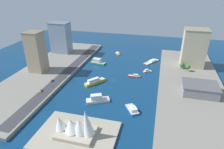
# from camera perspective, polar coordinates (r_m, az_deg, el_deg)

# --- Properties ---
(ground_plane) EXTENTS (440.00, 440.00, 0.00)m
(ground_plane) POSITION_cam_1_polar(r_m,az_deg,el_deg) (239.89, 0.60, -1.43)
(ground_plane) COLOR navy
(quay_west) EXTENTS (70.00, 240.00, 3.18)m
(quay_west) POSITION_cam_1_polar(r_m,az_deg,el_deg) (236.55, 21.85, -3.45)
(quay_west) COLOR gray
(quay_west) RESTS_ON ground_plane
(quay_east) EXTENTS (70.00, 240.00, 3.18)m
(quay_east) POSITION_cam_1_polar(r_m,az_deg,el_deg) (272.04, -17.74, 1.07)
(quay_east) COLOR gray
(quay_east) RESTS_ON ground_plane
(peninsula_point) EXTENTS (62.13, 45.15, 2.00)m
(peninsula_point) POSITION_cam_1_polar(r_m,az_deg,el_deg) (162.33, -10.25, -16.84)
(peninsula_point) COLOR #A89E89
(peninsula_point) RESTS_ON ground_plane
(road_strip) EXTENTS (12.92, 228.00, 0.15)m
(road_strip) POSITION_cam_1_polar(r_m,az_deg,el_deg) (258.85, -12.82, 0.82)
(road_strip) COLOR #38383D
(road_strip) RESTS_ON quay_east
(water_taxi_orange) EXTENTS (10.94, 12.78, 3.76)m
(water_taxi_orange) POSITION_cam_1_polar(r_m,az_deg,el_deg) (322.20, 1.68, 6.15)
(water_taxi_orange) COLOR orange
(water_taxi_orange) RESTS_ON ground_plane
(catamaran_blue) EXTENTS (15.74, 18.68, 4.50)m
(catamaran_blue) POSITION_cam_1_polar(r_m,az_deg,el_deg) (185.77, 5.90, -9.96)
(catamaran_blue) COLOR blue
(catamaran_blue) RESTS_ON ground_plane
(ferry_green_doubledeck) EXTENTS (23.51, 11.09, 7.79)m
(ferry_green_doubledeck) POSITION_cam_1_polar(r_m,az_deg,el_deg) (284.57, -4.17, 3.71)
(ferry_green_doubledeck) COLOR #2D8C4C
(ferry_green_doubledeck) RESTS_ON ground_plane
(tugboat_red) EXTENTS (16.56, 4.01, 3.85)m
(tugboat_red) POSITION_cam_1_polar(r_m,az_deg,el_deg) (246.96, 6.53, -0.42)
(tugboat_red) COLOR red
(tugboat_red) RESTS_ON ground_plane
(yacht_sleek_gray) EXTENTS (11.87, 8.86, 4.06)m
(yacht_sleek_gray) POSITION_cam_1_polar(r_m,az_deg,el_deg) (262.50, 10.19, 0.98)
(yacht_sleek_gray) COLOR #999EA3
(yacht_sleek_gray) RESTS_ON ground_plane
(ferry_yellow_fast) EXTENTS (20.64, 25.09, 6.48)m
(ferry_yellow_fast) POSITION_cam_1_polar(r_m,az_deg,el_deg) (230.94, -5.00, -2.00)
(ferry_yellow_fast) COLOR yellow
(ferry_yellow_fast) RESTS_ON ground_plane
(ferry_white_commuter) EXTENTS (24.61, 17.40, 7.95)m
(ferry_white_commuter) POSITION_cam_1_polar(r_m,az_deg,el_deg) (197.39, -4.24, -7.11)
(ferry_white_commuter) COLOR silver
(ferry_white_commuter) RESTS_ON ground_plane
(barge_flat_brown) EXTENTS (22.48, 28.41, 2.99)m
(barge_flat_brown) POSITION_cam_1_polar(r_m,az_deg,el_deg) (295.74, 11.39, 3.72)
(barge_flat_brown) COLOR brown
(barge_flat_brown) RESTS_ON ground_plane
(tower_tall_glass) EXTENTS (29.96, 21.01, 47.29)m
(tower_tall_glass) POSITION_cam_1_polar(r_m,az_deg,el_deg) (326.40, -14.63, 10.28)
(tower_tall_glass) COLOR #8C9EB2
(tower_tall_glass) RESTS_ON quay_east
(warehouse_low_gray) EXTENTS (35.23, 26.91, 10.67)m
(warehouse_low_gray) POSITION_cam_1_polar(r_m,az_deg,el_deg) (222.04, 24.07, -3.79)
(warehouse_low_gray) COLOR gray
(warehouse_low_gray) RESTS_ON quay_west
(apartment_midrise_tan) EXTENTS (19.47, 20.21, 50.69)m
(apartment_midrise_tan) POSITION_cam_1_polar(r_m,az_deg,el_deg) (264.11, -21.09, 6.14)
(apartment_midrise_tan) COLOR tan
(apartment_midrise_tan) RESTS_ON quay_east
(office_block_beige) EXTENTS (30.65, 24.68, 50.07)m
(office_block_beige) POSITION_cam_1_polar(r_m,az_deg,el_deg) (284.05, 22.62, 7.13)
(office_block_beige) COLOR #C6B793
(office_block_beige) RESTS_ON quay_west
(hatchback_blue) EXTENTS (1.96, 4.83, 1.53)m
(hatchback_blue) POSITION_cam_1_polar(r_m,az_deg,el_deg) (238.51, -16.95, -1.72)
(hatchback_blue) COLOR black
(hatchback_blue) RESTS_ON road_strip
(van_white) EXTENTS (2.19, 4.53, 1.50)m
(van_white) POSITION_cam_1_polar(r_m,az_deg,el_deg) (323.51, -6.31, 6.59)
(van_white) COLOR black
(van_white) RESTS_ON road_strip
(sedan_silver) EXTENTS (2.01, 4.46, 1.63)m
(sedan_silver) POSITION_cam_1_polar(r_m,az_deg,el_deg) (305.15, -7.46, 5.34)
(sedan_silver) COLOR black
(sedan_silver) RESTS_ON road_strip
(taxi_yellow_cab) EXTENTS (1.91, 4.87, 1.57)m
(taxi_yellow_cab) POSITION_cam_1_polar(r_m,az_deg,el_deg) (221.04, -19.86, -4.47)
(taxi_yellow_cab) COLOR black
(taxi_yellow_cab) RESTS_ON road_strip
(traffic_light_waterfront) EXTENTS (0.36, 0.36, 6.50)m
(traffic_light_waterfront) POSITION_cam_1_polar(r_m,az_deg,el_deg) (237.70, -13.38, -0.43)
(traffic_light_waterfront) COLOR black
(traffic_light_waterfront) RESTS_ON quay_east
(opera_landmark) EXTENTS (33.89, 21.30, 24.32)m
(opera_landmark) POSITION_cam_1_polar(r_m,az_deg,el_deg) (156.53, -10.44, -14.50)
(opera_landmark) COLOR #BCAD93
(opera_landmark) RESTS_ON peninsula_point
(park_tree_cluster) EXTENTS (12.79, 12.76, 8.57)m
(park_tree_cluster) POSITION_cam_1_polar(r_m,az_deg,el_deg) (272.88, 20.31, 2.36)
(park_tree_cluster) COLOR brown
(park_tree_cluster) RESTS_ON quay_west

